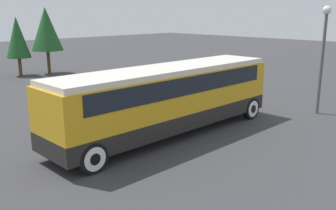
% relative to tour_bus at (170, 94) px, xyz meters
% --- Properties ---
extents(ground_plane, '(120.00, 120.00, 0.00)m').
position_rel_tour_bus_xyz_m(ground_plane, '(-0.10, -0.00, -1.84)').
color(ground_plane, '#38383A').
extents(tour_bus, '(11.44, 2.58, 3.04)m').
position_rel_tour_bus_xyz_m(tour_bus, '(0.00, 0.00, 0.00)').
color(tour_bus, black).
rests_on(tour_bus, ground_plane).
extents(parked_car_near, '(4.58, 1.91, 1.46)m').
position_rel_tour_bus_xyz_m(parked_car_near, '(0.14, 4.76, -1.11)').
color(parked_car_near, maroon).
rests_on(parked_car_near, ground_plane).
extents(parked_car_mid, '(4.02, 1.79, 1.43)m').
position_rel_tour_bus_xyz_m(parked_car_mid, '(5.58, 8.73, -1.13)').
color(parked_car_mid, navy).
rests_on(parked_car_mid, ground_plane).
extents(lamp_post, '(0.44, 0.44, 5.64)m').
position_rel_tour_bus_xyz_m(lamp_post, '(8.18, -3.08, 1.87)').
color(lamp_post, '#515156').
rests_on(lamp_post, ground_plane).
extents(tree_left, '(2.00, 2.00, 4.97)m').
position_rel_tour_bus_xyz_m(tree_left, '(2.10, 20.25, 1.40)').
color(tree_left, brown).
rests_on(tree_left, ground_plane).
extents(tree_right, '(2.69, 2.69, 5.75)m').
position_rel_tour_bus_xyz_m(tree_right, '(4.40, 19.55, 2.04)').
color(tree_right, brown).
rests_on(tree_right, ground_plane).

